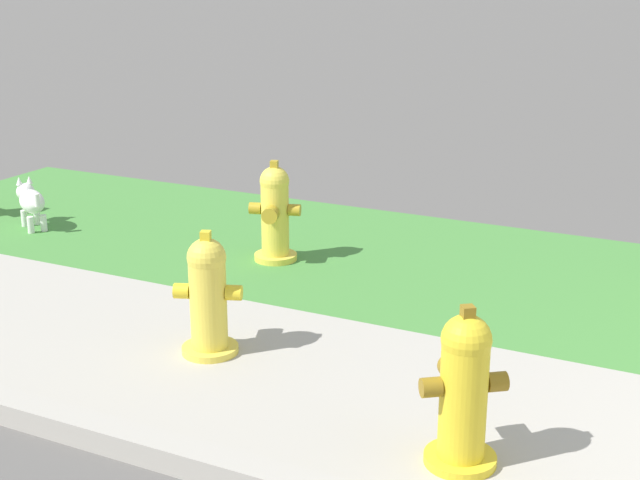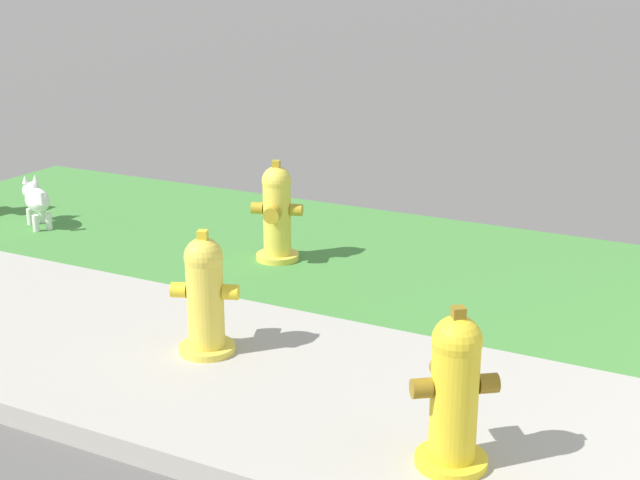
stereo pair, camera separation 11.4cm
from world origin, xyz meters
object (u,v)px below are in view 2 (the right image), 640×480
Objects in this scene: fire_hydrant_mid_block at (277,213)px; fire_hydrant_far_end at (454,391)px; small_white_dog at (36,199)px; fire_hydrant_across_street at (205,295)px.

fire_hydrant_far_end is at bearing 117.99° from fire_hydrant_mid_block.
fire_hydrant_far_end is 4.88m from small_white_dog.
fire_hydrant_across_street is (-1.68, 0.51, -0.02)m from fire_hydrant_far_end.
fire_hydrant_across_street is at bearing 126.88° from fire_hydrant_far_end.
fire_hydrant_mid_block is 1.00× the size of fire_hydrant_far_end.
fire_hydrant_far_end is 1.76m from fire_hydrant_across_street.
fire_hydrant_mid_block is at bearing 98.66° from fire_hydrant_far_end.
small_white_dog is (-2.29, -0.17, -0.14)m from fire_hydrant_mid_block.
fire_hydrant_far_end reaches higher than small_white_dog.
fire_hydrant_far_end is (2.16, -2.15, 0.00)m from fire_hydrant_mid_block.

